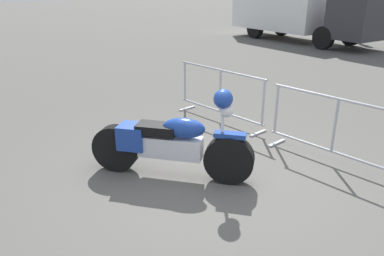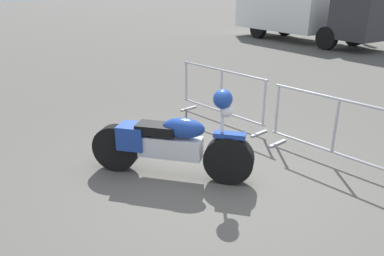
{
  "view_description": "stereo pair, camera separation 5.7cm",
  "coord_description": "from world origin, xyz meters",
  "px_view_note": "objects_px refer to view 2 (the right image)",
  "views": [
    {
      "loc": [
        3.51,
        -3.27,
        2.66
      ],
      "look_at": [
        -0.47,
        0.02,
        0.65
      ],
      "focal_mm": 35.0,
      "sensor_mm": 36.0,
      "label": 1
    },
    {
      "loc": [
        3.54,
        -3.22,
        2.66
      ],
      "look_at": [
        -0.47,
        0.02,
        0.65
      ],
      "focal_mm": 35.0,
      "sensor_mm": 36.0,
      "label": 2
    }
  ],
  "objects_px": {
    "crowd_barrier_near": "(221,95)",
    "pedestrian": "(363,23)",
    "box_truck": "(300,6)",
    "motorcycle": "(170,143)",
    "crowd_barrier_far": "(335,131)",
    "parked_car_tan": "(370,13)"
  },
  "relations": [
    {
      "from": "crowd_barrier_near",
      "to": "pedestrian",
      "type": "height_order",
      "value": "pedestrian"
    },
    {
      "from": "box_truck",
      "to": "pedestrian",
      "type": "distance_m",
      "value": 2.98
    },
    {
      "from": "motorcycle",
      "to": "box_truck",
      "type": "bearing_deg",
      "value": 82.17
    },
    {
      "from": "motorcycle",
      "to": "box_truck",
      "type": "height_order",
      "value": "box_truck"
    },
    {
      "from": "crowd_barrier_far",
      "to": "motorcycle",
      "type": "bearing_deg",
      "value": -120.1
    },
    {
      "from": "crowd_barrier_near",
      "to": "crowd_barrier_far",
      "type": "bearing_deg",
      "value": 0.0
    },
    {
      "from": "crowd_barrier_far",
      "to": "box_truck",
      "type": "distance_m",
      "value": 13.72
    },
    {
      "from": "box_truck",
      "to": "crowd_barrier_near",
      "type": "bearing_deg",
      "value": -54.76
    },
    {
      "from": "pedestrian",
      "to": "box_truck",
      "type": "bearing_deg",
      "value": -152.78
    },
    {
      "from": "crowd_barrier_near",
      "to": "pedestrian",
      "type": "bearing_deg",
      "value": 106.63
    },
    {
      "from": "motorcycle",
      "to": "pedestrian",
      "type": "bearing_deg",
      "value": 71.56
    },
    {
      "from": "motorcycle",
      "to": "pedestrian",
      "type": "height_order",
      "value": "pedestrian"
    },
    {
      "from": "crowd_barrier_near",
      "to": "pedestrian",
      "type": "xyz_separation_m",
      "value": [
        -3.73,
        12.49,
        0.37
      ]
    },
    {
      "from": "crowd_barrier_far",
      "to": "pedestrian",
      "type": "height_order",
      "value": "pedestrian"
    },
    {
      "from": "parked_car_tan",
      "to": "pedestrian",
      "type": "xyz_separation_m",
      "value": [
        4.02,
        -8.65,
        0.2
      ]
    },
    {
      "from": "crowd_barrier_near",
      "to": "box_truck",
      "type": "distance_m",
      "value": 12.31
    },
    {
      "from": "crowd_barrier_far",
      "to": "parked_car_tan",
      "type": "distance_m",
      "value": 23.51
    },
    {
      "from": "crowd_barrier_far",
      "to": "box_truck",
      "type": "height_order",
      "value": "box_truck"
    },
    {
      "from": "parked_car_tan",
      "to": "crowd_barrier_far",
      "type": "bearing_deg",
      "value": -160.41
    },
    {
      "from": "crowd_barrier_far",
      "to": "box_truck",
      "type": "bearing_deg",
      "value": 128.55
    },
    {
      "from": "motorcycle",
      "to": "box_truck",
      "type": "xyz_separation_m",
      "value": [
        -7.26,
        12.88,
        1.12
      ]
    },
    {
      "from": "crowd_barrier_far",
      "to": "box_truck",
      "type": "xyz_separation_m",
      "value": [
        -8.52,
        10.7,
        1.08
      ]
    }
  ]
}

